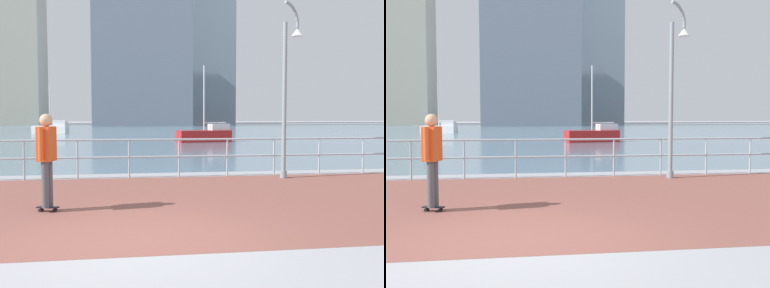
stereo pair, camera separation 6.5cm
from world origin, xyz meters
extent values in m
plane|color=#9E9EA3|center=(0.00, 40.00, 0.00)|extent=(220.00, 220.00, 0.00)
cube|color=brown|center=(0.00, 2.86, 0.00)|extent=(28.00, 6.99, 0.01)
cube|color=slate|center=(0.00, 51.36, 0.00)|extent=(180.00, 88.00, 0.00)
cylinder|color=#9EADB7|center=(-2.80, 6.36, 0.54)|extent=(0.05, 0.05, 1.07)
cylinder|color=#9EADB7|center=(-1.40, 6.36, 0.54)|extent=(0.05, 0.05, 1.07)
cylinder|color=#9EADB7|center=(0.00, 6.36, 0.54)|extent=(0.05, 0.05, 1.07)
cylinder|color=#9EADB7|center=(1.40, 6.36, 0.54)|extent=(0.05, 0.05, 1.07)
cylinder|color=#9EADB7|center=(2.80, 6.36, 0.54)|extent=(0.05, 0.05, 1.07)
cylinder|color=#9EADB7|center=(4.20, 6.36, 0.54)|extent=(0.05, 0.05, 1.07)
cylinder|color=#9EADB7|center=(5.60, 6.36, 0.54)|extent=(0.05, 0.05, 1.07)
cylinder|color=#9EADB7|center=(7.00, 6.36, 0.54)|extent=(0.05, 0.05, 1.07)
cylinder|color=#9EADB7|center=(0.00, 6.36, 1.07)|extent=(25.20, 0.06, 0.06)
cylinder|color=#9EADB7|center=(0.00, 6.36, 0.59)|extent=(25.20, 0.06, 0.06)
cylinder|color=gray|center=(4.27, 5.76, 0.10)|extent=(0.19, 0.19, 0.20)
cylinder|color=gray|center=(4.27, 5.76, 2.15)|extent=(0.12, 0.12, 4.30)
cylinder|color=gray|center=(4.34, 5.80, 4.84)|extent=(0.20, 0.17, 0.11)
cylinder|color=gray|center=(4.47, 5.87, 4.79)|extent=(0.21, 0.17, 0.15)
cylinder|color=gray|center=(4.58, 5.94, 4.71)|extent=(0.20, 0.17, 0.18)
cylinder|color=gray|center=(4.67, 6.00, 4.59)|extent=(0.18, 0.16, 0.19)
cylinder|color=gray|center=(4.72, 6.03, 4.45)|extent=(0.15, 0.14, 0.19)
cylinder|color=gray|center=(4.74, 6.04, 4.29)|extent=(0.12, 0.12, 0.17)
cone|color=silver|center=(4.74, 6.04, 4.09)|extent=(0.36, 0.36, 0.22)
cylinder|color=black|center=(-1.62, 2.19, 0.03)|extent=(0.07, 0.04, 0.06)
cylinder|color=black|center=(-1.61, 2.26, 0.03)|extent=(0.07, 0.04, 0.06)
cylinder|color=black|center=(-1.38, 2.13, 0.03)|extent=(0.07, 0.04, 0.06)
cylinder|color=black|center=(-1.36, 2.20, 0.03)|extent=(0.07, 0.04, 0.06)
cube|color=black|center=(-1.49, 2.19, 0.08)|extent=(0.41, 0.21, 0.02)
cylinder|color=#4C4C51|center=(-1.51, 2.12, 0.50)|extent=(0.16, 0.16, 0.83)
cylinder|color=#4C4C51|center=(-1.47, 2.27, 0.50)|extent=(0.16, 0.16, 0.83)
cube|color=#D84C1E|center=(-1.49, 2.19, 1.23)|extent=(0.32, 0.39, 0.62)
cylinder|color=#D84C1E|center=(-1.55, 1.97, 1.24)|extent=(0.11, 0.11, 0.59)
cylinder|color=#D84C1E|center=(-1.43, 2.42, 1.24)|extent=(0.11, 0.11, 0.59)
sphere|color=tan|center=(-1.49, 2.19, 1.65)|extent=(0.23, 0.23, 0.23)
cube|color=white|center=(-7.78, 40.92, 0.39)|extent=(3.78, 2.03, 0.77)
cube|color=silver|center=(-6.73, 40.64, 0.99)|extent=(1.46, 1.10, 0.43)
cylinder|color=silver|center=(-7.78, 40.92, 2.93)|extent=(0.09, 0.09, 4.30)
cylinder|color=silver|center=(-7.01, 40.71, 1.29)|extent=(1.59, 0.49, 0.07)
cube|color=#B21E1E|center=(5.12, 23.18, 0.39)|extent=(3.81, 1.92, 0.78)
cube|color=silver|center=(6.19, 23.43, 1.00)|extent=(1.46, 1.07, 0.43)
cylinder|color=silver|center=(5.12, 23.18, 2.96)|extent=(0.09, 0.09, 4.35)
cylinder|color=silver|center=(5.90, 23.37, 1.30)|extent=(1.62, 0.44, 0.07)
cube|color=slate|center=(2.89, 77.99, 21.85)|extent=(17.42, 14.84, 43.70)
cube|color=#B2AD99|center=(-24.71, 86.07, 20.51)|extent=(16.73, 10.98, 41.02)
cube|color=#8493A3|center=(17.94, 105.20, 21.68)|extent=(16.68, 14.29, 43.37)
camera|label=1|loc=(-0.08, -5.96, 1.72)|focal=41.18mm
camera|label=2|loc=(-0.01, -5.97, 1.72)|focal=41.18mm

